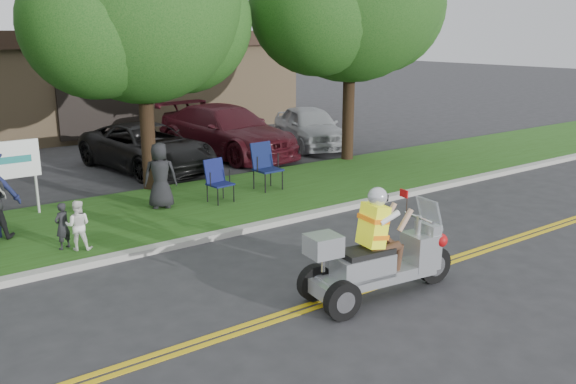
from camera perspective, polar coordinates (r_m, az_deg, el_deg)
ground at (r=9.81m, az=2.04°, el=-9.12°), size 120.00×120.00×0.00m
centerline_near at (r=9.40m, az=4.26°, el=-10.22°), size 60.00×0.10×0.01m
centerline_far at (r=9.51m, az=3.63°, el=-9.90°), size 60.00×0.10×0.01m
curb at (r=12.16m, az=-6.90°, el=-4.09°), size 60.00×0.25×0.12m
grass_verge at (r=14.00m, az=-11.24°, el=-1.75°), size 60.00×4.00×0.10m
commercial_building at (r=27.15m, az=-20.23°, el=9.77°), size 18.00×8.20×4.00m
tree_mid at (r=15.53m, az=-13.50°, el=16.11°), size 5.88×4.80×7.05m
business_sign at (r=14.15m, az=-24.64°, el=2.37°), size 1.25×0.06×1.75m
trike_scooter at (r=9.41m, az=8.33°, el=-6.29°), size 2.69×0.96×1.76m
lawn_chair_a at (r=14.31m, az=-6.65°, el=1.33°), size 0.58×0.59×0.99m
lawn_chair_b at (r=15.38m, az=-2.20°, el=2.74°), size 0.64×0.66×1.17m
spectator_chair_b at (r=13.93m, az=-11.87°, el=1.53°), size 0.87×0.75×1.49m
child_left at (r=11.86m, az=-20.36°, el=-2.99°), size 0.38×0.33×0.87m
child_right at (r=11.70m, az=-19.06°, el=-2.96°), size 0.56×0.52×0.93m
parked_car_mid at (r=18.40m, az=-13.04°, el=4.11°), size 2.90×5.14×1.36m
parked_car_right at (r=20.16m, az=-5.79°, el=5.71°), size 2.96×5.84×1.63m
parked_car_far_right at (r=21.56m, az=2.08°, el=6.12°), size 2.95×4.54×1.44m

